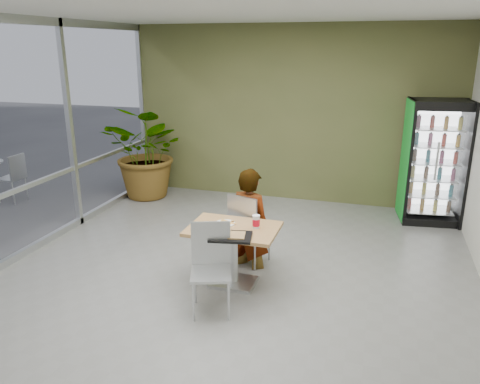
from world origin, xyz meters
name	(u,v)px	position (x,y,z in m)	size (l,w,h in m)	color
ground	(230,281)	(0.00, 0.00, 0.00)	(7.00, 7.00, 0.00)	gray
room_envelope	(230,156)	(0.00, 0.00, 1.60)	(6.00, 7.00, 3.20)	silver
storefront_frame	(15,141)	(-3.00, 0.00, 1.60)	(0.10, 7.00, 3.20)	#B8BBBD
dining_table	(233,244)	(0.06, -0.04, 0.54)	(1.07, 0.75, 0.75)	#AA7B49
chair_far	(246,224)	(0.06, 0.51, 0.58)	(0.55, 0.55, 0.99)	#B8BBBD
chair_near	(211,260)	(-0.02, -0.61, 0.57)	(0.56, 0.56, 0.98)	#B8BBBD
seated_woman	(250,228)	(0.09, 0.56, 0.51)	(0.60, 0.39, 1.63)	black
pizza_plate	(225,222)	(-0.07, 0.04, 0.77)	(0.34, 0.31, 0.03)	white
soda_cup	(256,222)	(0.32, 0.01, 0.83)	(0.09, 0.09, 0.16)	white
napkin_stack	(203,228)	(-0.27, -0.19, 0.76)	(0.14, 0.14, 0.02)	white
cafeteria_tray	(231,237)	(0.12, -0.36, 0.76)	(0.47, 0.34, 0.03)	black
beverage_fridge	(434,162)	(2.50, 3.02, 1.00)	(1.00, 0.82, 2.01)	black
potted_plant	(149,152)	(-2.54, 2.81, 0.89)	(1.59, 1.38, 1.77)	#2B5E25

